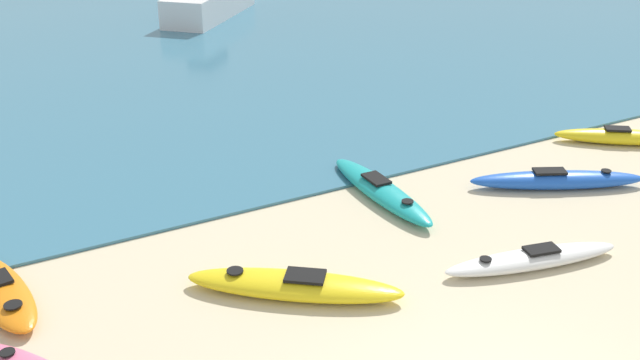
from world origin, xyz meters
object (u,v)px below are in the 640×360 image
object	(u,v)px
kayak_on_sand_0	(294,285)
kayak_on_sand_6	(532,259)
kayak_on_sand_8	(623,137)
kayak_on_sand_4	(0,292)
kayak_on_sand_1	(557,180)
kayak_on_sand_7	(380,190)
moored_boat_1	(209,0)

from	to	relation	value
kayak_on_sand_0	kayak_on_sand_6	bearing A→B (deg)	-16.54
kayak_on_sand_8	kayak_on_sand_4	bearing A→B (deg)	179.40
kayak_on_sand_1	kayak_on_sand_7	distance (m)	3.67
kayak_on_sand_6	kayak_on_sand_8	distance (m)	6.48
kayak_on_sand_7	kayak_on_sand_8	size ratio (longest dim) A/B	1.19
kayak_on_sand_6	kayak_on_sand_8	bearing A→B (deg)	28.32
kayak_on_sand_8	moored_boat_1	world-z (taller)	moored_boat_1
kayak_on_sand_1	kayak_on_sand_4	bearing A→B (deg)	173.69
kayak_on_sand_1	kayak_on_sand_6	xyz separation A→B (m)	(-2.60, -2.05, -0.04)
kayak_on_sand_8	kayak_on_sand_0	bearing A→B (deg)	-168.63
kayak_on_sand_0	moored_boat_1	distance (m)	19.74
kayak_on_sand_1	kayak_on_sand_8	size ratio (longest dim) A/B	1.20
kayak_on_sand_8	moored_boat_1	size ratio (longest dim) A/B	0.58
kayak_on_sand_0	kayak_on_sand_7	size ratio (longest dim) A/B	0.93
kayak_on_sand_1	moored_boat_1	bearing A→B (deg)	91.92
kayak_on_sand_4	kayak_on_sand_6	size ratio (longest dim) A/B	0.84
kayak_on_sand_6	moored_boat_1	bearing A→B (deg)	84.29
kayak_on_sand_4	kayak_on_sand_7	distance (m)	7.13
kayak_on_sand_0	kayak_on_sand_6	xyz separation A→B (m)	(3.87, -1.15, -0.03)
kayak_on_sand_1	kayak_on_sand_6	size ratio (longest dim) A/B	1.08
kayak_on_sand_1	moored_boat_1	distance (m)	17.96
kayak_on_sand_7	kayak_on_sand_6	bearing A→B (deg)	-76.63
kayak_on_sand_6	moored_boat_1	world-z (taller)	moored_boat_1
kayak_on_sand_6	kayak_on_sand_8	size ratio (longest dim) A/B	1.12
kayak_on_sand_0	kayak_on_sand_1	size ratio (longest dim) A/B	0.92
kayak_on_sand_0	kayak_on_sand_4	xyz separation A→B (m)	(-4.07, 2.07, -0.03)
kayak_on_sand_4	kayak_on_sand_8	size ratio (longest dim) A/B	0.94
kayak_on_sand_1	kayak_on_sand_7	world-z (taller)	kayak_on_sand_1
kayak_on_sand_6	moored_boat_1	distance (m)	20.10
kayak_on_sand_1	moored_boat_1	xyz separation A→B (m)	(-0.60, 17.94, 0.51)
kayak_on_sand_0	kayak_on_sand_7	world-z (taller)	kayak_on_sand_0
kayak_on_sand_0	kayak_on_sand_8	size ratio (longest dim) A/B	1.11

